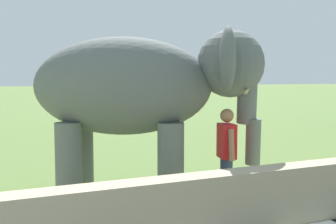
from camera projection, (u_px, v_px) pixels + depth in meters
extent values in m
cylinder|color=slate|center=(172.00, 156.00, 7.70)|extent=(0.44, 0.44, 1.43)
cylinder|color=slate|center=(171.00, 166.00, 6.80)|extent=(0.44, 0.44, 1.43)
cylinder|color=slate|center=(82.00, 155.00, 7.75)|extent=(0.44, 0.44, 1.43)
cylinder|color=slate|center=(69.00, 165.00, 6.85)|extent=(0.44, 0.44, 1.43)
ellipsoid|color=slate|center=(123.00, 86.00, 7.16)|extent=(3.49, 2.78, 1.70)
sphere|color=slate|center=(231.00, 64.00, 7.08)|extent=(1.16, 1.16, 1.16)
ellipsoid|color=#D84C8C|center=(248.00, 55.00, 7.05)|extent=(0.60, 0.73, 0.44)
ellipsoid|color=slate|center=(218.00, 62.00, 7.85)|extent=(0.60, 0.92, 1.00)
ellipsoid|color=slate|center=(227.00, 59.00, 6.30)|extent=(0.60, 0.92, 1.00)
cylinder|color=slate|center=(247.00, 96.00, 7.11)|extent=(0.50, 0.55, 0.98)
cylinder|color=slate|center=(253.00, 142.00, 7.18)|extent=(0.37, 0.40, 0.82)
cone|color=beige|center=(241.00, 89.00, 7.39)|extent=(0.37, 0.57, 0.22)
cone|color=beige|center=(246.00, 90.00, 6.83)|extent=(0.37, 0.57, 0.22)
cylinder|color=navy|center=(224.00, 180.00, 7.10)|extent=(0.15, 0.15, 0.82)
cylinder|color=navy|center=(228.00, 183.00, 6.91)|extent=(0.15, 0.15, 0.82)
cube|color=red|center=(227.00, 141.00, 6.95)|extent=(0.33, 0.45, 0.58)
cylinder|color=#9E7251|center=(222.00, 140.00, 7.20)|extent=(0.12, 0.16, 0.53)
cylinder|color=#9E7251|center=(231.00, 145.00, 6.69)|extent=(0.13, 0.18, 0.53)
sphere|color=#9E7251|center=(227.00, 115.00, 6.91)|extent=(0.23, 0.23, 0.23)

